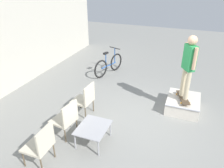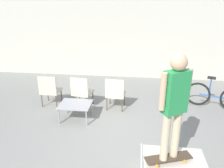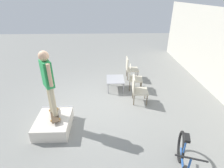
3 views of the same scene
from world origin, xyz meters
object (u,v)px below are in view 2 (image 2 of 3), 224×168
(coffee_table, at_px, (75,106))
(patio_chair_center, at_px, (81,91))
(bicycle, at_px, (215,96))
(patio_chair_right, at_px, (115,92))
(patio_chair_left, at_px, (50,89))
(person_skater, at_px, (175,100))
(skateboard_on_ramp, at_px, (168,158))

(coffee_table, bearing_deg, patio_chair_center, 91.19)
(bicycle, bearing_deg, coffee_table, -145.52)
(patio_chair_right, distance_m, bicycle, 2.90)
(patio_chair_left, bearing_deg, person_skater, 140.81)
(coffee_table, distance_m, patio_chair_left, 1.21)
(skateboard_on_ramp, bearing_deg, person_skater, 25.02)
(patio_chair_center, height_order, patio_chair_right, same)
(skateboard_on_ramp, distance_m, patio_chair_left, 4.02)
(patio_chair_left, bearing_deg, bicycle, -174.98)
(patio_chair_right, bearing_deg, person_skater, 119.13)
(skateboard_on_ramp, height_order, patio_chair_center, patio_chair_center)
(person_skater, distance_m, patio_chair_right, 2.96)
(person_skater, xyz_separation_m, patio_chair_center, (-2.17, 2.52, -0.98))
(coffee_table, bearing_deg, patio_chair_left, 144.09)
(coffee_table, relative_size, patio_chair_center, 0.85)
(patio_chair_left, bearing_deg, skateboard_on_ramp, 140.81)
(person_skater, xyz_separation_m, patio_chair_left, (-3.13, 2.52, -0.98))
(person_skater, height_order, patio_chair_center, person_skater)
(person_skater, bearing_deg, patio_chair_right, 82.22)
(person_skater, height_order, patio_chair_left, person_skater)
(patio_chair_right, bearing_deg, patio_chair_center, 3.79)
(skateboard_on_ramp, relative_size, patio_chair_center, 0.87)
(coffee_table, distance_m, patio_chair_right, 1.20)
(skateboard_on_ramp, relative_size, patio_chair_right, 0.87)
(patio_chair_right, height_order, bicycle, bicycle)
(coffee_table, relative_size, patio_chair_right, 0.85)
(coffee_table, relative_size, patio_chair_left, 0.85)
(patio_chair_left, height_order, bicycle, bicycle)
(person_skater, distance_m, patio_chair_left, 4.14)
(skateboard_on_ramp, distance_m, patio_chair_center, 3.33)
(patio_chair_center, distance_m, bicycle, 3.87)
(bicycle, bearing_deg, patio_chair_right, -153.36)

